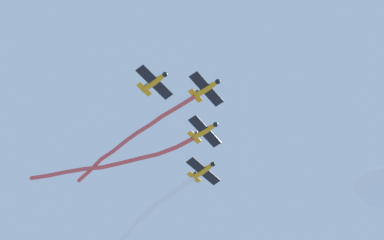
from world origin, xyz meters
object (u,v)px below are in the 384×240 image
Objects in this scene: airplane_right_wing at (154,82)px; airplane_lead at (206,89)px; airplane_slot at (203,171)px; airplane_left_wing at (205,131)px.

airplane_lead is at bearing 47.10° from airplane_right_wing.
airplane_right_wing reaches higher than airplane_slot.
airplane_lead is at bearing -45.80° from airplane_slot.
airplane_left_wing is (2.23, 7.16, 0.00)m from airplane_lead.
airplane_lead reaches higher than airplane_slot.
airplane_left_wing is 0.97× the size of airplane_slot.
airplane_left_wing is at bearing -45.77° from airplane_slot.
airplane_right_wing is (-9.59, -5.69, 0.30)m from airplane_left_wing.
airplane_lead is at bearing -51.50° from airplane_left_wing.
airplane_lead is 7.50m from airplane_left_wing.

